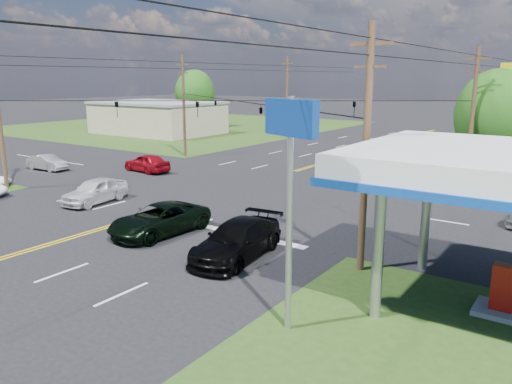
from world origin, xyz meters
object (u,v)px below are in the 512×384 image
Objects in this scene: pole_nw at (184,105)px; pickup_dkgreen at (159,219)px; pole_se at (366,148)px; tree_far_l at (195,93)px; pickup_white at (95,191)px; tree_right_a at (497,116)px; sedan_silver at (47,162)px; retail_nw at (158,119)px; pole_left_far at (287,96)px; polesign_se at (290,154)px; suv_black at (237,240)px; pole_ne at (472,117)px.

pole_nw is 1.80× the size of pickup_dkgreen.
pole_se is at bearing 10.43° from pickup_dkgreen.
pickup_white is (27.25, -40.00, -4.44)m from tree_far_l.
tree_right_a is 27.72m from pickup_white.
pole_se is at bearing -105.44° from sedan_silver.
pole_se reaches higher than retail_nw.
pole_se is (43.00, -31.00, 2.92)m from retail_nw.
pole_left_far is 1.43× the size of polesign_se.
pole_se is 2.14× the size of pickup_white.
pickup_white is at bearing 161.63° from suv_black.
pickup_dkgreen is at bearing -50.20° from pole_nw.
tree_far_l is at bearing 133.25° from pickup_dkgreen.
pole_ne is 2.14× the size of pickup_white.
pole_left_far is at bearing 125.10° from pole_se.
pole_left_far is 37.20m from pickup_white.
tree_far_l is at bearing 152.93° from pole_ne.
polesign_se is at bearing -20.68° from pickup_dkgreen.
suv_black reaches higher than pickup_white.
pole_ne is 1.77× the size of suv_black.
retail_nw is at bearing 139.28° from pickup_dkgreen.
pickup_white is (-17.75, 1.00, -4.16)m from pole_se.
tree_right_a is 50.16m from tree_far_l.
sedan_silver is at bearing 164.42° from pickup_dkgreen.
pole_se is 60.88m from tree_far_l.
sedan_silver is at bearing -154.04° from tree_right_a.
retail_nw reaches higher than sedan_silver.
pickup_dkgreen is 5.14m from suv_black.
pole_ne is 22.05m from pickup_dkgreen.
tree_far_l is 1.24× the size of polesign_se.
pole_left_far reaches higher than tree_right_a.
sedan_silver is (-20.19, 7.02, -0.09)m from pickup_dkgreen.
pickup_dkgreen is (-10.00, -1.20, -4.18)m from pole_se.
pole_ne is 50.54m from tree_far_l.
pickup_white is at bearing -64.10° from pole_nw.
suv_black is at bearing -61.37° from pole_left_far.
pole_ne is at bearing 36.45° from pickup_white.
suv_black is 13.14m from pickup_white.
sedan_silver is 32.78m from polesign_se.
pickup_dkgreen is (33.00, -32.20, -1.27)m from retail_nw.
pole_ne is 1.16× the size of tree_right_a.
pole_se is 18.00m from pole_ne.
suv_black is at bearing 140.79° from polesign_se.
tree_right_a reaches higher than pickup_dkgreen.
pole_nw is at bearing -23.53° from sedan_silver.
pickup_dkgreen is at bearing -116.36° from tree_right_a.
tree_far_l is 2.24× the size of sedan_silver.
pole_ne is at bearing -72.56° from sedan_silver.
pickup_white is at bearing 159.27° from polesign_se.
tree_right_a is at bearing -12.80° from retail_nw.
tree_far_l is at bearing 168.11° from pole_left_far.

